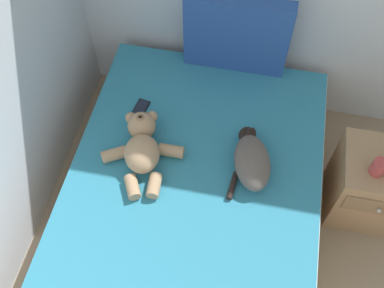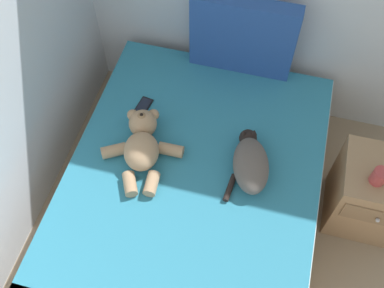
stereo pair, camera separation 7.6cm
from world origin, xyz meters
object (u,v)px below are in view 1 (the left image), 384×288
nightstand (372,185)px  mug (380,167)px  bed (191,209)px  teddy_bear (142,146)px  cell_phone (140,109)px  cat (251,160)px  patterned_cushion (237,35)px

nightstand → mug: (-0.06, -0.07, 0.30)m
bed → teddy_bear: teddy_bear is taller
nightstand → cell_phone: bearing=175.5°
bed → mug: (0.95, 0.29, 0.33)m
teddy_bear → nightstand: teddy_bear is taller
cat → mug: cat is taller
bed → mug: size_ratio=16.83×
patterned_cushion → nightstand: size_ratio=1.22×
patterned_cushion → nightstand: bearing=-32.2°
patterned_cushion → cell_phone: (-0.49, -0.47, -0.25)m
cell_phone → nightstand: (1.42, -0.11, -0.22)m
patterned_cushion → mug: (0.87, -0.65, -0.16)m
cat → patterned_cushion: bearing=105.6°
bed → cell_phone: (-0.40, 0.46, 0.24)m
nightstand → mug: mug is taller
bed → cat: bearing=35.8°
mug → cell_phone: bearing=172.5°
bed → cell_phone: bearing=131.2°
bed → cat: size_ratio=4.57×
cat → nightstand: (0.72, 0.15, -0.29)m
patterned_cushion → mug: 1.10m
cat → mug: bearing=6.7°
cat → teddy_bear: size_ratio=0.83×
teddy_bear → patterned_cushion: bearing=62.9°
cat → cell_phone: cat is taller
teddy_bear → mug: (1.26, 0.11, 0.01)m
teddy_bear → bed: bearing=-29.3°
mug → bed: bearing=-163.3°
nightstand → cat: bearing=-168.7°
cat → mug: size_ratio=3.68×
bed → cat: 0.47m
bed → cell_phone: 0.66m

